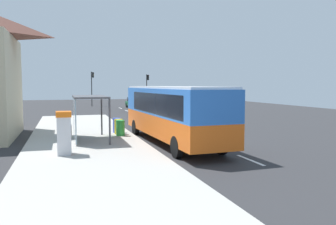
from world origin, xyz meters
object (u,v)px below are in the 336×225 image
object	(u,v)px
white_van	(144,100)
sedan_near	(135,102)
bus	(172,111)
traffic_light_far_side	(92,83)
bus_shelter	(84,106)
recycling_bin_green	(120,128)
ticket_machine	(64,133)
recycling_bin_yellow	(119,127)
recycling_bin_blue	(117,125)
traffic_light_near_side	(147,85)

from	to	relation	value
white_van	sedan_near	distance (m)	6.26
bus	sedan_near	world-z (taller)	bus
traffic_light_far_side	bus_shelter	world-z (taller)	traffic_light_far_side
bus	recycling_bin_green	world-z (taller)	bus
ticket_machine	traffic_light_far_side	bearing A→B (deg)	83.39
traffic_light_far_side	recycling_bin_green	bearing A→B (deg)	-91.88
bus	recycling_bin_yellow	size ratio (longest dim) A/B	11.68
bus	recycling_bin_blue	size ratio (longest dim) A/B	11.68
bus	traffic_light_near_side	size ratio (longest dim) A/B	2.22
bus_shelter	traffic_light_near_side	bearing A→B (deg)	70.51
ticket_machine	bus	bearing A→B (deg)	22.02
recycling_bin_blue	recycling_bin_green	bearing A→B (deg)	-90.00
ticket_machine	recycling_bin_green	distance (m)	5.96
white_van	recycling_bin_yellow	xyz separation A→B (m)	(-6.40, -20.26, -0.69)
ticket_machine	recycling_bin_yellow	bearing A→B (deg)	59.31
bus	sedan_near	size ratio (longest dim) A/B	2.48
sedan_near	recycling_bin_green	bearing A→B (deg)	-103.43
bus	ticket_machine	xyz separation A→B (m)	(-5.82, -2.35, -0.67)
white_van	recycling_bin_green	size ratio (longest dim) A/B	5.50
bus	recycling_bin_green	xyz separation A→B (m)	(-2.49, 2.56, -1.19)
white_van	sedan_near	world-z (taller)	white_van
recycling_bin_yellow	traffic_light_near_side	xyz separation A→B (m)	(9.70, 31.82, 2.67)
recycling_bin_blue	bus_shelter	world-z (taller)	bus_shelter
recycling_bin_blue	bus_shelter	bearing A→B (deg)	-131.05
bus	bus_shelter	bearing A→B (deg)	163.19
recycling_bin_yellow	bus_shelter	bearing A→B (deg)	-140.24
bus	recycling_bin_yellow	bearing A→B (deg)	127.34
sedan_near	recycling_bin_yellow	bearing A→B (deg)	-103.78
bus	recycling_bin_blue	bearing A→B (deg)	122.13
traffic_light_near_side	bus_shelter	distance (m)	35.72
sedan_near	recycling_bin_yellow	distance (m)	27.29
recycling_bin_green	recycling_bin_yellow	world-z (taller)	same
white_van	recycling_bin_blue	bearing A→B (deg)	-108.12
ticket_machine	sedan_near	bearing A→B (deg)	72.98
white_van	sedan_near	size ratio (longest dim) A/B	1.17
white_van	sedan_near	xyz separation A→B (m)	(0.10, 6.24, -0.55)
bus	recycling_bin_green	distance (m)	3.76
sedan_near	bus	bearing A→B (deg)	-97.67
white_van	ticket_machine	size ratio (longest dim) A/B	2.69
white_van	recycling_bin_yellow	bearing A→B (deg)	-107.53
recycling_bin_yellow	recycling_bin_green	bearing A→B (deg)	-90.00
white_van	traffic_light_far_side	size ratio (longest dim) A/B	0.98
sedan_near	recycling_bin_green	size ratio (longest dim) A/B	4.70
bus	bus_shelter	world-z (taller)	bus
sedan_near	ticket_machine	xyz separation A→B (m)	(-9.83, -32.11, 0.38)
white_van	sedan_near	bearing A→B (deg)	89.10
bus	bus_shelter	size ratio (longest dim) A/B	2.77
recycling_bin_yellow	traffic_light_near_side	bearing A→B (deg)	73.05
recycling_bin_blue	recycling_bin_yellow	bearing A→B (deg)	-90.00
recycling_bin_green	ticket_machine	bearing A→B (deg)	-124.14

